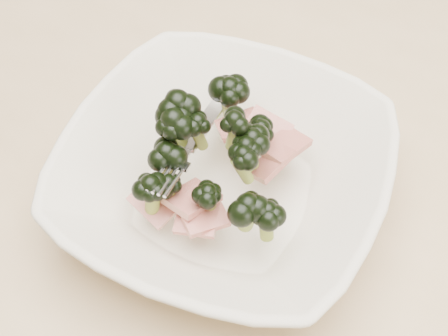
{
  "coord_description": "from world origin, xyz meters",
  "views": [
    {
      "loc": [
        0.16,
        -0.36,
        1.27
      ],
      "look_at": [
        -0.01,
        -0.06,
        0.8
      ],
      "focal_mm": 50.0,
      "sensor_mm": 36.0,
      "label": 1
    }
  ],
  "objects": [
    {
      "name": "dining_table",
      "position": [
        0.0,
        0.0,
        0.65
      ],
      "size": [
        1.2,
        0.8,
        0.75
      ],
      "color": "tan",
      "rests_on": "ground"
    },
    {
      "name": "broccoli_dish",
      "position": [
        -0.01,
        -0.06,
        0.79
      ],
      "size": [
        0.33,
        0.33,
        0.12
      ],
      "color": "beige",
      "rests_on": "dining_table"
    }
  ]
}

